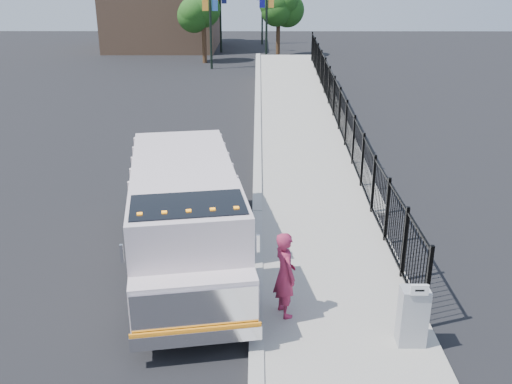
{
  "coord_description": "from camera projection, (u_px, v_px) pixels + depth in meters",
  "views": [
    {
      "loc": [
        0.03,
        -12.29,
        7.17
      ],
      "look_at": [
        -0.03,
        2.0,
        1.55
      ],
      "focal_mm": 40.0,
      "sensor_mm": 36.0,
      "label": 1
    }
  ],
  "objects": [
    {
      "name": "utility_cabinet",
      "position": [
        413.0,
        316.0,
        11.29
      ],
      "size": [
        0.55,
        0.4,
        1.25
      ],
      "primitive_type": "cube",
      "color": "gray",
      "rests_on": "sidewalk"
    },
    {
      "name": "tree_0",
      "position": [
        203.0,
        12.0,
        44.95
      ],
      "size": [
        2.94,
        2.94,
        5.47
      ],
      "color": "#382314",
      "rests_on": "ground"
    },
    {
      "name": "sidewalk",
      "position": [
        346.0,
        325.0,
        12.17
      ],
      "size": [
        3.55,
        12.0,
        0.12
      ],
      "primitive_type": "cube",
      "color": "#9E998E",
      "rests_on": "ground"
    },
    {
      "name": "ground",
      "position": [
        257.0,
        280.0,
        14.06
      ],
      "size": [
        120.0,
        120.0,
        0.0
      ],
      "primitive_type": "plane",
      "color": "black",
      "rests_on": "ground"
    },
    {
      "name": "tree_2",
      "position": [
        206.0,
        2.0,
        58.52
      ],
      "size": [
        2.81,
        2.81,
        5.4
      ],
      "color": "#382314",
      "rests_on": "ground"
    },
    {
      "name": "iron_fence",
      "position": [
        339.0,
        122.0,
        24.89
      ],
      "size": [
        0.1,
        28.0,
        1.8
      ],
      "primitive_type": "cube",
      "color": "black",
      "rests_on": "ground"
    },
    {
      "name": "debris",
      "position": [
        284.0,
        290.0,
        13.33
      ],
      "size": [
        0.32,
        0.32,
        0.08
      ],
      "primitive_type": "ellipsoid",
      "color": "silver",
      "rests_on": "sidewalk"
    },
    {
      "name": "truck",
      "position": [
        185.0,
        213.0,
        14.09
      ],
      "size": [
        3.82,
        8.31,
        2.74
      ],
      "rotation": [
        0.0,
        0.0,
        0.17
      ],
      "color": "black",
      "rests_on": "ground"
    },
    {
      "name": "tree_1",
      "position": [
        278.0,
        9.0,
        48.55
      ],
      "size": [
        2.66,
        2.66,
        5.33
      ],
      "color": "#382314",
      "rests_on": "ground"
    },
    {
      "name": "curb",
      "position": [
        257.0,
        324.0,
        12.17
      ],
      "size": [
        0.3,
        12.0,
        0.16
      ],
      "primitive_type": "cube",
      "color": "#ADAAA3",
      "rests_on": "ground"
    },
    {
      "name": "ramp",
      "position": [
        300.0,
        120.0,
        28.95
      ],
      "size": [
        3.95,
        24.06,
        3.19
      ],
      "primitive_type": "cube",
      "rotation": [
        0.06,
        0.0,
        0.0
      ],
      "color": "#9E998E",
      "rests_on": "ground"
    },
    {
      "name": "worker",
      "position": [
        285.0,
        274.0,
        12.15
      ],
      "size": [
        0.69,
        0.83,
        1.94
      ],
      "primitive_type": "imported",
      "rotation": [
        0.0,
        0.0,
        1.94
      ],
      "color": "#972546",
      "rests_on": "sidewalk"
    },
    {
      "name": "light_pole_2",
      "position": [
        224.0,
        2.0,
        50.69
      ],
      "size": [
        3.78,
        0.22,
        8.0
      ],
      "color": "black",
      "rests_on": "ground"
    },
    {
      "name": "light_pole_0",
      "position": [
        214.0,
        9.0,
        42.03
      ],
      "size": [
        3.78,
        0.22,
        8.0
      ],
      "color": "black",
      "rests_on": "ground"
    },
    {
      "name": "light_pole_1",
      "position": [
        263.0,
        6.0,
        45.33
      ],
      "size": [
        3.78,
        0.22,
        8.0
      ],
      "color": "black",
      "rests_on": "ground"
    },
    {
      "name": "arrow_sign",
      "position": [
        419.0,
        290.0,
        10.81
      ],
      "size": [
        0.35,
        0.04,
        0.22
      ],
      "primitive_type": "cube",
      "color": "white",
      "rests_on": "utility_cabinet"
    },
    {
      "name": "building",
      "position": [
        163.0,
        5.0,
        53.59
      ],
      "size": [
        10.0,
        10.0,
        8.0
      ],
      "primitive_type": "cube",
      "color": "#8C664C",
      "rests_on": "ground"
    }
  ]
}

